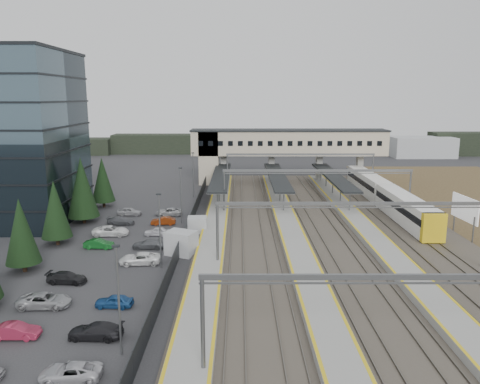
{
  "coord_description": "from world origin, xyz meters",
  "views": [
    {
      "loc": [
        0.3,
        -54.96,
        17.82
      ],
      "look_at": [
        0.39,
        12.7,
        4.0
      ],
      "focal_mm": 35.0,
      "sensor_mm": 36.0,
      "label": 1
    }
  ],
  "objects_px": {
    "relay_cabin_far": "(197,225)",
    "footbridge": "(275,145)",
    "train": "(385,195)",
    "relay_cabin_near": "(181,243)",
    "billboard": "(465,210)"
  },
  "relations": [
    {
      "from": "relay_cabin_near",
      "to": "relay_cabin_far",
      "type": "xyz_separation_m",
      "value": [
        1.11,
        8.31,
        -0.23
      ]
    },
    {
      "from": "relay_cabin_near",
      "to": "relay_cabin_far",
      "type": "distance_m",
      "value": 8.39
    },
    {
      "from": "relay_cabin_far",
      "to": "footbridge",
      "type": "relative_size",
      "value": 0.06
    },
    {
      "from": "relay_cabin_near",
      "to": "relay_cabin_far",
      "type": "height_order",
      "value": "relay_cabin_near"
    },
    {
      "from": "relay_cabin_near",
      "to": "train",
      "type": "bearing_deg",
      "value": 37.35
    },
    {
      "from": "billboard",
      "to": "footbridge",
      "type": "bearing_deg",
      "value": 119.03
    },
    {
      "from": "relay_cabin_far",
      "to": "billboard",
      "type": "xyz_separation_m",
      "value": [
        34.49,
        -1.5,
        2.47
      ]
    },
    {
      "from": "footbridge",
      "to": "relay_cabin_near",
      "type": "bearing_deg",
      "value": -107.16
    },
    {
      "from": "train",
      "to": "billboard",
      "type": "distance_m",
      "value": 17.25
    },
    {
      "from": "relay_cabin_near",
      "to": "billboard",
      "type": "relative_size",
      "value": 0.64
    },
    {
      "from": "train",
      "to": "billboard",
      "type": "xyz_separation_m",
      "value": [
        5.23,
        -16.37,
        1.51
      ]
    },
    {
      "from": "relay_cabin_far",
      "to": "train",
      "type": "bearing_deg",
      "value": 26.94
    },
    {
      "from": "footbridge",
      "to": "train",
      "type": "distance_m",
      "value": 28.32
    },
    {
      "from": "train",
      "to": "relay_cabin_far",
      "type": "bearing_deg",
      "value": -153.06
    },
    {
      "from": "relay_cabin_far",
      "to": "footbridge",
      "type": "xyz_separation_m",
      "value": [
        12.97,
        37.29,
        6.8
      ]
    }
  ]
}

